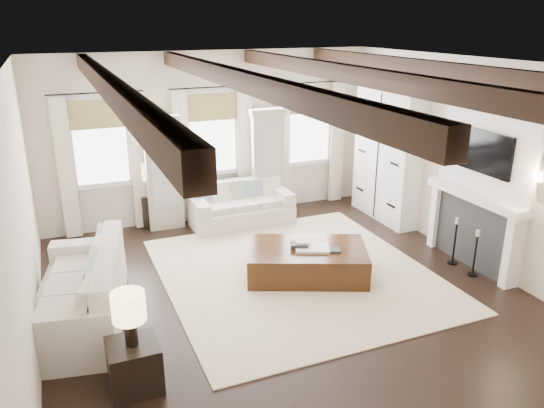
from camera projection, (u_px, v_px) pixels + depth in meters
name	position (u px, v px, depth m)	size (l,w,h in m)	color
ground	(292.00, 302.00, 7.40)	(7.50, 7.50, 0.00)	black
room_shell	(315.00, 151.00, 7.83)	(6.54, 7.54, 3.22)	beige
area_rug	(296.00, 273.00, 8.20)	(3.95, 4.29, 0.02)	beige
sofa_back	(241.00, 207.00, 10.13)	(1.91, 0.89, 0.81)	beige
sofa_left	(85.00, 295.00, 6.78)	(1.44, 2.44, 0.98)	beige
ottoman	(307.00, 262.00, 8.08)	(1.77, 1.11, 0.46)	black
tray	(312.00, 248.00, 7.96)	(0.50, 0.38, 0.04)	white
book_lower	(299.00, 244.00, 7.97)	(0.26, 0.20, 0.04)	#262628
book_upper	(304.00, 242.00, 7.97)	(0.22, 0.17, 0.03)	beige
book_loose	(332.00, 250.00, 7.89)	(0.24, 0.18, 0.03)	#262628
side_table_front	(134.00, 366.00, 5.60)	(0.53, 0.53, 0.53)	black
lamp_front	(129.00, 310.00, 5.38)	(0.35, 0.35, 0.60)	black
side_table_back	(152.00, 210.00, 10.06)	(0.41, 0.41, 0.61)	black
lamp_back	(149.00, 173.00, 9.82)	(0.37, 0.37, 0.63)	black
candlestick_near	(475.00, 257.00, 8.06)	(0.15, 0.15, 0.75)	black
candlestick_far	(454.00, 245.00, 8.45)	(0.16, 0.16, 0.79)	black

